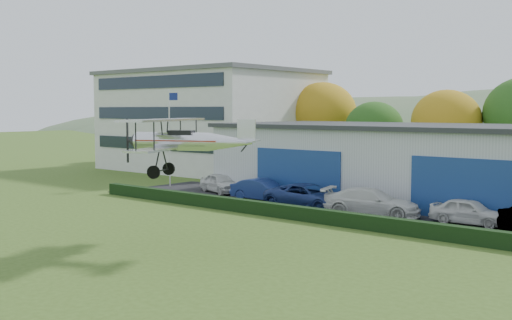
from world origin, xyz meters
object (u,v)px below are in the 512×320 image
Objects in this scene: car_1 at (263,190)px; flagpole at (170,129)px; car_2 at (309,197)px; car_3 at (371,203)px; office_block at (210,120)px; hangar at (505,167)px; biplane at (183,140)px; car_4 at (469,212)px; car_0 at (221,183)px.

flagpole is at bearing 78.41° from car_1.
car_1 is 4.58m from car_2.
office_block is at bearing 47.53° from car_3.
flagpole is at bearing -58.03° from office_block.
biplane is at bearing -109.50° from hangar.
flagpole is 23.03m from biplane.
flagpole is (-24.88, -5.98, 2.13)m from hangar.
car_4 is at bearing 36.23° from biplane.
car_2 is (9.68, -2.21, 0.07)m from car_0.
car_3 is 0.82× the size of biplane.
car_4 is (14.23, 0.48, -0.05)m from car_1.
car_0 is 19.43m from car_4.
car_4 is (9.74, 1.39, -0.09)m from car_2.
car_3 is at bearing 54.69° from biplane.
car_1 is (19.22, -14.62, -4.40)m from office_block.
car_0 is at bearing -3.06° from flagpole.
office_block is 4.91× the size of car_4.
car_0 is at bearing -161.64° from hangar.
biplane is (-7.89, -13.89, 4.22)m from car_4.
car_0 is 0.94× the size of car_1.
car_0 is at bearing -43.50° from office_block.
biplane is (6.34, -13.41, 4.18)m from car_1.
flagpole reaches higher than car_1.
flagpole reaches higher than car_2.
hangar reaches higher than car_1.
car_2 is 0.83× the size of biplane.
flagpole reaches higher than hangar.
car_2 is 13.30m from biplane.
hangar is 25.68m from flagpole.
car_0 is 19.16m from biplane.
car_3 is 1.36× the size of car_4.
hangar is 7.38m from car_4.
office_block is 3.57× the size of car_2.
car_2 is (-9.29, -8.51, -1.80)m from hangar.
car_1 is at bearing -85.32° from car_0.
office_block is 15.33m from flagpole.
car_0 is (-18.96, -6.30, -1.87)m from hangar.
office_block is 19.85m from car_0.
car_2 is 1.01× the size of car_3.
car_4 is at bearing -73.66° from car_0.
hangar is 15.84m from car_1.
car_2 is at bearing -137.52° from hangar.
biplane is at bearing 149.70° from car_4.
office_block reaches higher than hangar.
flagpole reaches higher than car_3.
car_1 is (-13.78, -7.60, -1.85)m from hangar.
hangar is at bearing -44.61° from car_3.
biplane is (17.44, -15.03, 0.20)m from flagpole.
car_2 reaches higher than car_1.
car_0 is 0.75× the size of car_2.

